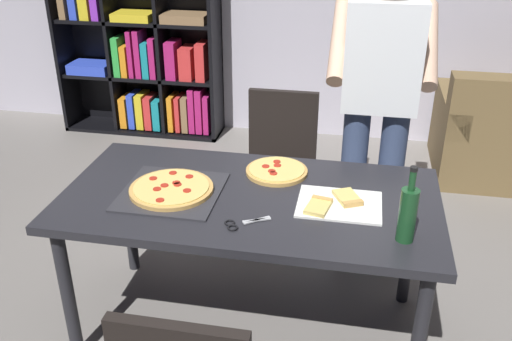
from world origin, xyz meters
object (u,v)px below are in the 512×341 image
kitchen_scissors (240,223)px  bookshelf (140,25)px  dining_table (250,210)px  person_serving_pizza (379,99)px  pepperoni_pizza_on_tray (172,190)px  wine_bottle (408,213)px  second_pizza_plain (277,171)px  chair_far_side (280,157)px

kitchen_scissors → bookshelf: bearing=118.7°
dining_table → bookshelf: (-1.42, 2.37, 0.27)m
person_serving_pizza → kitchen_scissors: (-0.53, -0.94, -0.24)m
pepperoni_pizza_on_tray → wine_bottle: 1.03m
person_serving_pizza → second_pizza_plain: (-0.46, -0.45, -0.24)m
person_serving_pizza → wine_bottle: person_serving_pizza is taller
bookshelf → second_pizza_plain: (1.51, -2.13, -0.18)m
chair_far_side → second_pizza_plain: 0.72m
dining_table → second_pizza_plain: second_pizza_plain is taller
pepperoni_pizza_on_tray → wine_bottle: wine_bottle is taller
chair_far_side → bookshelf: bookshelf is taller
kitchen_scissors → second_pizza_plain: 0.49m
kitchen_scissors → dining_table: bearing=92.8°
dining_table → second_pizza_plain: (0.08, 0.24, 0.09)m
chair_far_side → second_pizza_plain: bearing=-82.9°
pepperoni_pizza_on_tray → second_pizza_plain: pepperoni_pizza_on_tray is taller
person_serving_pizza → pepperoni_pizza_on_tray: bearing=-140.4°
pepperoni_pizza_on_tray → second_pizza_plain: 0.52m
wine_bottle → kitchen_scissors: bearing=-178.8°
chair_far_side → kitchen_scissors: (0.01, -1.16, 0.24)m
dining_table → wine_bottle: size_ratio=5.30×
dining_table → pepperoni_pizza_on_tray: pepperoni_pizza_on_tray is taller
dining_table → kitchen_scissors: bearing=-87.2°
chair_far_side → wine_bottle: size_ratio=2.85×
bookshelf → pepperoni_pizza_on_tray: bearing=-66.0°
kitchen_scissors → second_pizza_plain: bearing=81.6°
dining_table → chair_far_side: chair_far_side is taller
person_serving_pizza → kitchen_scissors: bearing=-119.4°
dining_table → wine_bottle: (0.66, -0.23, 0.20)m
dining_table → kitchen_scissors: (0.01, -0.25, 0.08)m
chair_far_side → bookshelf: bearing=134.3°
chair_far_side → second_pizza_plain: size_ratio=3.04×
pepperoni_pizza_on_tray → person_serving_pizza: bearing=39.6°
kitchen_scissors → pepperoni_pizza_on_tray: bearing=150.5°
chair_far_side → dining_table: bearing=-90.0°
dining_table → second_pizza_plain: 0.27m
wine_bottle → kitchen_scissors: size_ratio=1.65×
chair_far_side → bookshelf: 2.08m
chair_far_side → pepperoni_pizza_on_tray: chair_far_side is taller
pepperoni_pizza_on_tray → dining_table: bearing=6.9°
chair_far_side → second_pizza_plain: chair_far_side is taller
person_serving_pizza → wine_bottle: size_ratio=5.54×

